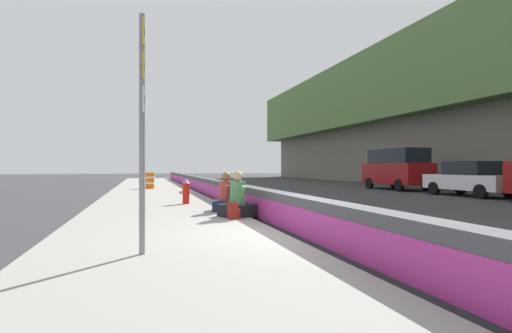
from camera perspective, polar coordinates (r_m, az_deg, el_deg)
name	(u,v)px	position (r m, az deg, el deg)	size (l,w,h in m)	color
ground_plane	(306,240)	(8.18, 7.10, -10.23)	(160.00, 160.00, 0.00)	#353538
sidewalk_strip	(170,243)	(7.57, -12.07, -10.53)	(80.00, 4.40, 0.14)	gray
jersey_barrier	(306,218)	(8.12, 7.08, -7.28)	(76.00, 0.45, 0.85)	#47474C
route_sign_post	(143,114)	(6.31, -15.78, 7.11)	(0.44, 0.09, 3.60)	gray
fire_hydrant	(186,191)	(14.44, -9.90, -3.44)	(0.26, 0.46, 0.88)	red
seated_person_foreground	(238,202)	(10.65, -2.61, -5.07)	(0.97, 1.05, 1.19)	black
seated_person_middle	(226,199)	(11.97, -4.26, -4.58)	(0.82, 0.92, 1.15)	#23284C
backpack	(233,211)	(10.16, -3.24, -6.32)	(0.32, 0.28, 0.40)	maroon
construction_barrel	(150,181)	(24.88, -14.80, -1.93)	(0.54, 0.54, 0.95)	orange
parked_car_third	(470,179)	(22.28, 28.09, -1.53)	(4.56, 2.08, 1.71)	silver
parked_car_fourth	(397,168)	(26.78, 19.32, -0.22)	(5.13, 2.15, 2.56)	maroon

